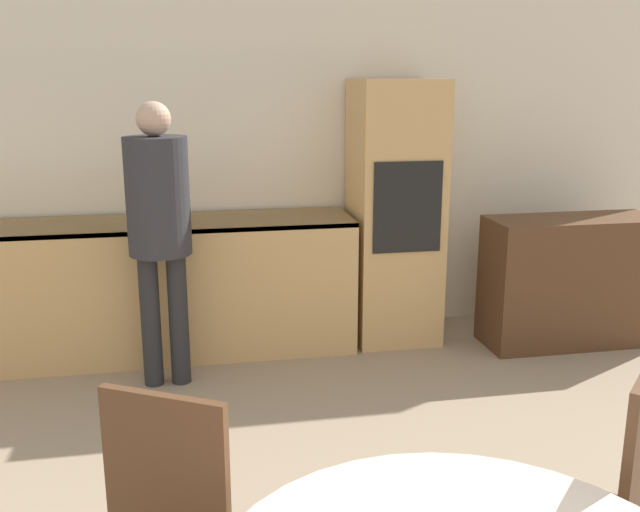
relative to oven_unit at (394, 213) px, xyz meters
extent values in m
cube|color=silver|center=(-0.89, 0.34, 0.40)|extent=(7.09, 0.05, 2.60)
cube|color=tan|center=(-1.96, -0.01, -0.45)|extent=(3.26, 0.60, 0.91)
cube|color=black|center=(-1.96, -0.01, -0.01)|extent=(3.26, 0.60, 0.03)
cube|color=tan|center=(0.00, 0.00, 0.00)|extent=(0.58, 0.58, 1.81)
cube|color=black|center=(0.00, -0.29, 0.09)|extent=(0.46, 0.01, 0.60)
cube|color=#51331E|center=(1.18, -0.35, -0.46)|extent=(1.19, 0.45, 0.89)
cube|color=#51331E|center=(-1.51, -2.88, -0.17)|extent=(0.34, 0.22, 0.54)
cube|color=#51331E|center=(-0.14, -2.98, -0.17)|extent=(0.29, 0.29, 0.54)
cylinder|color=#262628|center=(-1.66, -0.53, -0.50)|extent=(0.12, 0.12, 0.82)
cylinder|color=#262628|center=(-1.49, -0.53, -0.50)|extent=(0.12, 0.12, 0.82)
cylinder|color=#2D2D33|center=(-1.58, -0.53, 0.25)|extent=(0.36, 0.36, 0.68)
sphere|color=tan|center=(-1.58, -0.53, 0.69)|extent=(0.19, 0.19, 0.19)
camera|label=1|loc=(-1.42, -4.67, 0.92)|focal=40.00mm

